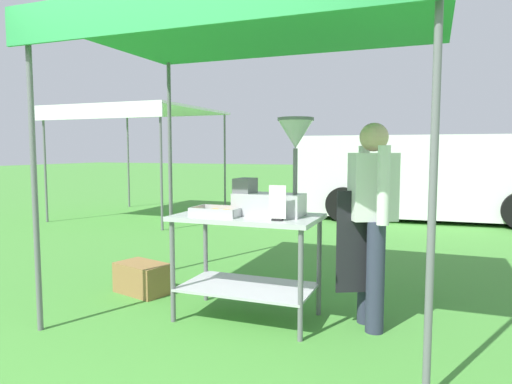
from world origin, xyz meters
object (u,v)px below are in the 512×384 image
Objects in this scene: vendor at (371,214)px; van_white at (425,176)px; donut_tray at (218,213)px; menu_sign at (277,205)px; donut_fryer at (277,178)px; neighbour_tent at (139,113)px; supply_crate at (143,278)px; donut_cart at (247,243)px; stall_canopy at (252,34)px.

vendor is 6.43m from van_white.
menu_sign reaches higher than donut_tray.
donut_fryer is 0.28× the size of neighbour_tent.
donut_fryer reaches higher than vendor.
neighbour_tent is (-4.64, 4.83, 1.19)m from menu_sign.
van_white is (0.29, 6.43, -0.03)m from vendor.
menu_sign is 0.45× the size of supply_crate.
donut_cart is at bearing -167.36° from donut_fryer.
vendor reaches higher than supply_crate.
stall_canopy is at bearing -46.49° from neighbour_tent.
vendor is 2.72× the size of supply_crate.
van_white reaches higher than donut_cart.
van_white reaches higher than vendor.
stall_canopy is 2.58× the size of donut_cart.
neighbour_tent is at bearing 125.22° from supply_crate.
vendor is at bearing 3.99° from stall_canopy.
stall_canopy is 1.71m from donut_cart.
stall_canopy is 1.74m from vendor.
van_white is at bearing 81.03° from donut_fryer.
neighbour_tent reaches higher than van_white.
neighbour_tent is (-3.09, 4.38, 2.03)m from supply_crate.
supply_crate is (-1.22, 0.26, -0.49)m from donut_cart.
menu_sign is at bearing -46.19° from neighbour_tent.
donut_tray is 6.41m from neighbour_tent.
menu_sign is (0.33, -0.19, 0.35)m from donut_cart.
neighbour_tent reaches higher than vendor.
donut_cart is 0.23× the size of van_white.
supply_crate is at bearing 172.29° from stall_canopy.
neighbour_tent is at bearing 139.76° from vendor.
donut_cart is at bearing 28.64° from donut_tray.
vendor is at bearing 9.70° from donut_cart.
van_white reaches higher than supply_crate.
neighbour_tent reaches higher than menu_sign.
donut_cart is 6.52m from neighbour_tent.
stall_canopy reaches higher than donut_cart.
donut_tray is 1.22m from vendor.
neighbour_tent is (-4.31, 4.64, 1.54)m from donut_cart.
van_white is at bearing 19.29° from neighbour_tent.
donut_cart is at bearing -90.00° from stall_canopy.
menu_sign is (0.54, -0.08, 0.09)m from donut_tray.
donut_fryer is at bearing -45.25° from neighbour_tent.
stall_canopy is 2.51m from supply_crate.
donut_fryer is 0.49× the size of vendor.
neighbour_tent reaches higher than donut_fryer.
donut_tray is (-0.21, -0.12, 0.26)m from donut_cart.
neighbour_tent is at bearing 132.89° from donut_cart.
stall_canopy is 0.59× the size of van_white.
stall_canopy is at bearing 90.00° from donut_cart.
donut_tray is 1.31m from supply_crate.
stall_canopy reaches higher than donut_tray.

